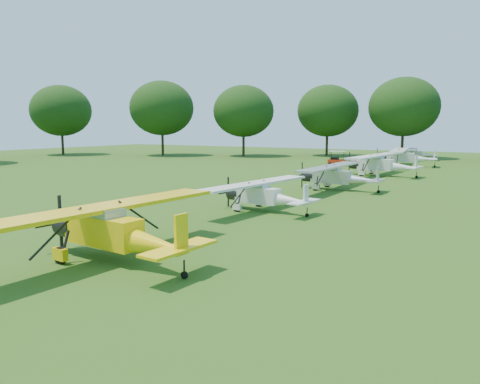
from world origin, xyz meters
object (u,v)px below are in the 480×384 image
object	(u,v)px
aircraft_2	(113,227)
aircraft_4	(337,175)
golf_cart	(337,161)
aircraft_7	(416,153)
aircraft_5	(380,163)
aircraft_3	(264,193)
aircraft_6	(404,156)

from	to	relation	value
aircraft_2	aircraft_4	size ratio (longest dim) A/B	1.08
golf_cart	aircraft_7	bearing A→B (deg)	59.10
aircraft_5	aircraft_3	bearing A→B (deg)	-87.18
aircraft_5	golf_cart	bearing A→B (deg)	134.49
aircraft_5	golf_cart	world-z (taller)	aircraft_5
aircraft_4	aircraft_3	bearing A→B (deg)	-92.69
aircraft_7	golf_cart	size ratio (longest dim) A/B	3.90
aircraft_3	aircraft_7	world-z (taller)	aircraft_3
aircraft_2	aircraft_6	distance (m)	49.61
aircraft_4	aircraft_5	world-z (taller)	aircraft_5
aircraft_6	aircraft_5	bearing A→B (deg)	-96.75
aircraft_6	golf_cart	world-z (taller)	aircraft_6
aircraft_4	aircraft_6	world-z (taller)	aircraft_6
aircraft_3	aircraft_4	world-z (taller)	aircraft_4
aircraft_5	golf_cart	distance (m)	12.67
aircraft_5	golf_cart	xyz separation A→B (m)	(-7.98, 9.81, -0.73)
aircraft_2	aircraft_5	xyz separation A→B (m)	(1.11, 36.40, 0.04)
aircraft_3	aircraft_7	bearing A→B (deg)	97.05
aircraft_2	aircraft_4	bearing A→B (deg)	92.73
aircraft_2	aircraft_4	xyz separation A→B (m)	(0.78, 23.72, -0.09)
aircraft_2	aircraft_5	size ratio (longest dim) A/B	0.97
aircraft_5	aircraft_6	world-z (taller)	aircraft_5
aircraft_7	golf_cart	bearing A→B (deg)	-120.96
aircraft_4	aircraft_5	xyz separation A→B (m)	(0.33, 12.68, 0.13)
aircraft_2	aircraft_7	distance (m)	62.23
aircraft_6	aircraft_7	xyz separation A→B (m)	(-0.82, 12.62, -0.29)
aircraft_2	aircraft_7	xyz separation A→B (m)	(0.07, 62.23, -0.26)
aircraft_3	aircraft_7	distance (m)	49.89
aircraft_4	aircraft_6	xyz separation A→B (m)	(0.11, 25.88, 0.12)
aircraft_2	aircraft_5	world-z (taller)	aircraft_5
aircraft_2	aircraft_4	distance (m)	23.74
aircraft_2	aircraft_3	bearing A→B (deg)	94.44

